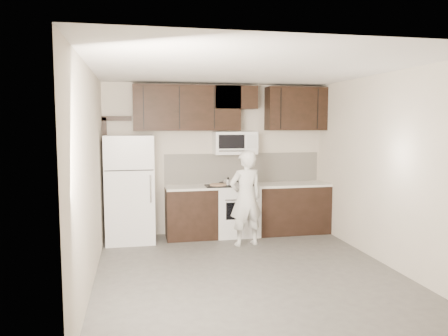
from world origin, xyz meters
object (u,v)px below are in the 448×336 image
object	(u,v)px
microwave	(235,143)
refrigerator	(130,189)
stove	(236,210)
person	(246,198)

from	to	relation	value
microwave	refrigerator	size ratio (longest dim) A/B	0.42
microwave	stove	bearing A→B (deg)	-89.90
microwave	refrigerator	distance (m)	2.00
microwave	person	world-z (taller)	microwave
refrigerator	stove	bearing A→B (deg)	1.51
refrigerator	person	distance (m)	1.96
stove	person	xyz separation A→B (m)	(0.00, -0.67, 0.32)
microwave	person	bearing A→B (deg)	-89.71
person	refrigerator	bearing A→B (deg)	-29.22
refrigerator	person	bearing A→B (deg)	-18.50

